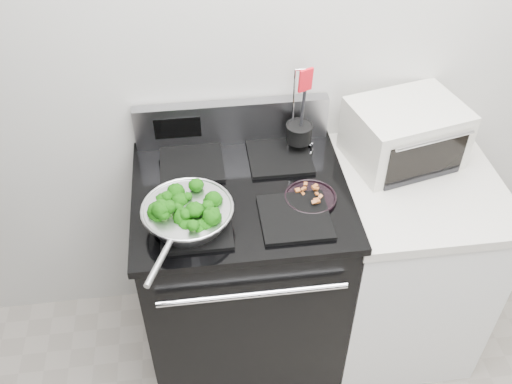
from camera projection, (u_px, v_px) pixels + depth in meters
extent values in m
cube|color=silver|center=(310.00, 41.00, 2.09)|extent=(4.00, 0.02, 2.70)
cube|color=black|center=(243.00, 277.00, 2.40)|extent=(0.76, 0.66, 0.92)
cube|color=black|center=(241.00, 193.00, 2.08)|extent=(0.79, 0.69, 0.03)
cube|color=#99999E|center=(232.00, 122.00, 2.24)|extent=(0.76, 0.05, 0.18)
cube|color=black|center=(196.00, 226.00, 1.93)|extent=(0.24, 0.24, 0.01)
cube|color=black|center=(295.00, 217.00, 1.96)|extent=(0.24, 0.24, 0.01)
cube|color=black|center=(192.00, 163.00, 2.18)|extent=(0.24, 0.24, 0.01)
cube|color=black|center=(279.00, 156.00, 2.21)|extent=(0.24, 0.24, 0.01)
cube|color=white|center=(399.00, 264.00, 2.48)|extent=(0.60, 0.66, 0.88)
cube|color=beige|center=(419.00, 185.00, 2.17)|extent=(0.62, 0.68, 0.04)
torus|color=silver|center=(187.00, 208.00, 1.90)|extent=(0.31, 0.31, 0.01)
cylinder|color=silver|center=(159.00, 263.00, 1.72)|extent=(0.09, 0.18, 0.02)
cylinder|color=black|center=(310.00, 198.00, 2.04)|extent=(0.19, 0.19, 0.01)
cylinder|color=black|center=(299.00, 133.00, 2.20)|extent=(0.10, 0.10, 0.07)
cylinder|color=black|center=(300.00, 115.00, 2.14)|extent=(0.02, 0.02, 0.22)
cube|color=red|center=(303.00, 79.00, 2.04)|extent=(0.05, 0.03, 0.09)
cube|color=silver|center=(405.00, 133.00, 2.19)|extent=(0.47, 0.39, 0.23)
cube|color=black|center=(418.00, 160.00, 2.08)|extent=(0.32, 0.08, 0.16)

